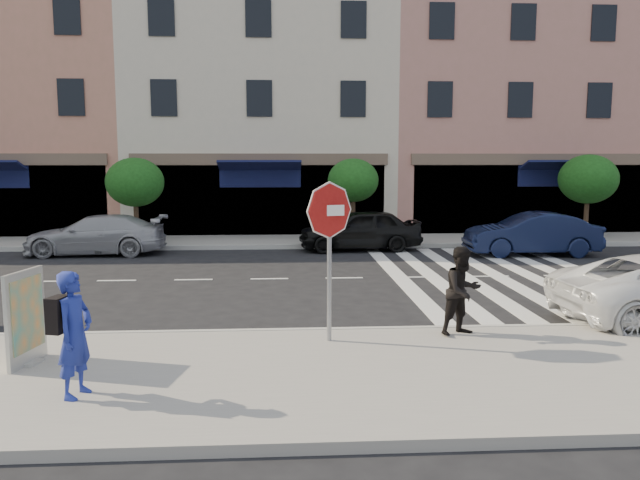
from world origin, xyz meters
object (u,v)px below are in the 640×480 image
at_px(stop_sign, 329,227).
at_px(photographer, 75,334).
at_px(car_far_left, 95,235).
at_px(walker, 463,291).
at_px(poster_board, 26,319).
at_px(car_far_mid, 360,230).
at_px(car_far_right, 532,234).

distance_m(stop_sign, photographer, 4.23).
bearing_deg(photographer, stop_sign, -41.76).
distance_m(photographer, car_far_left, 13.59).
height_order(stop_sign, photographer, stop_sign).
relative_size(stop_sign, walker, 1.73).
height_order(photographer, poster_board, photographer).
bearing_deg(car_far_mid, stop_sign, -12.51).
bearing_deg(stop_sign, car_far_mid, 67.41).
xyz_separation_m(stop_sign, walker, (2.32, 0.25, -1.16)).
bearing_deg(car_far_mid, walker, -0.83).
xyz_separation_m(walker, car_far_left, (-9.30, 10.63, -0.26)).
xyz_separation_m(photographer, car_far_mid, (5.34, 13.58, -0.24)).
distance_m(walker, car_far_mid, 11.11).
xyz_separation_m(walker, car_far_right, (5.13, 9.60, -0.21)).
height_order(car_far_left, car_far_mid, car_far_mid).
distance_m(car_far_left, car_far_right, 14.47).
height_order(walker, car_far_right, walker).
bearing_deg(car_far_left, car_far_mid, 92.19).
relative_size(photographer, car_far_right, 0.38).
relative_size(car_far_left, car_far_mid, 1.08).
distance_m(car_far_mid, car_far_right, 5.72).
distance_m(stop_sign, car_far_left, 13.00).
bearing_deg(poster_board, car_far_mid, 73.29).
distance_m(photographer, car_far_mid, 14.60).
bearing_deg(stop_sign, walker, -6.85).
bearing_deg(car_far_left, stop_sign, 31.86).
relative_size(stop_sign, car_far_left, 0.59).
distance_m(poster_board, car_far_right, 16.12).
xyz_separation_m(photographer, poster_board, (-1.14, 1.33, -0.13)).
bearing_deg(car_far_right, stop_sign, -35.21).
xyz_separation_m(poster_board, car_far_right, (12.00, 10.75, -0.13)).
bearing_deg(walker, photographer, 178.59).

